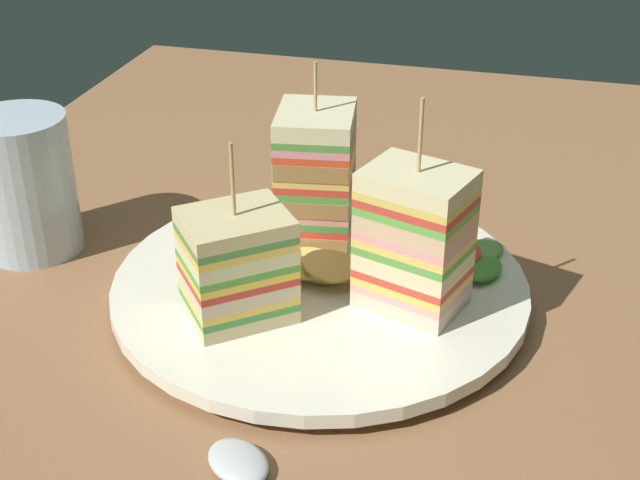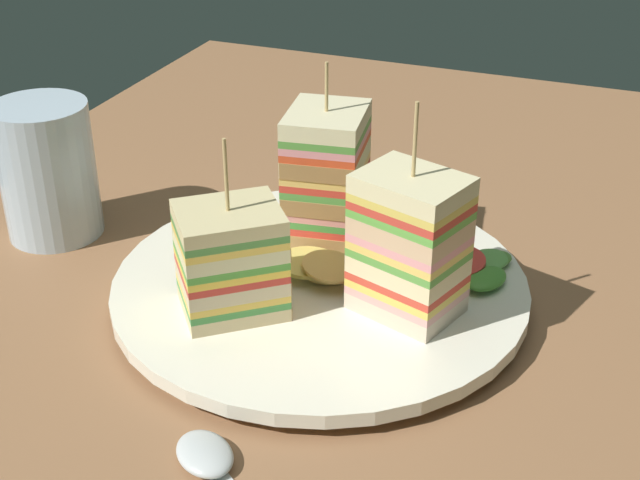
{
  "view_description": "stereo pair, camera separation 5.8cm",
  "coord_description": "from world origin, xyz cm",
  "px_view_note": "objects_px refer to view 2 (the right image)",
  "views": [
    {
      "loc": [
        48.97,
        12.98,
        33.11
      ],
      "look_at": [
        0.0,
        0.0,
        4.71
      ],
      "focal_mm": 50.03,
      "sensor_mm": 36.0,
      "label": 1
    },
    {
      "loc": [
        47.16,
        18.5,
        33.11
      ],
      "look_at": [
        0.0,
        0.0,
        4.71
      ],
      "focal_mm": 50.03,
      "sensor_mm": 36.0,
      "label": 2
    }
  ],
  "objects_px": {
    "sandwich_wedge_0": "(409,245)",
    "sandwich_wedge_1": "(326,174)",
    "chip_pile": "(319,265)",
    "spoon": "(220,477)",
    "drinking_glass": "(49,180)",
    "plate": "(320,288)",
    "sandwich_wedge_2": "(232,261)"
  },
  "relations": [
    {
      "from": "sandwich_wedge_0",
      "to": "sandwich_wedge_1",
      "type": "bearing_deg",
      "value": -23.75
    },
    {
      "from": "sandwich_wedge_0",
      "to": "chip_pile",
      "type": "bearing_deg",
      "value": 2.55
    },
    {
      "from": "sandwich_wedge_0",
      "to": "spoon",
      "type": "bearing_deg",
      "value": 91.83
    },
    {
      "from": "spoon",
      "to": "drinking_glass",
      "type": "height_order",
      "value": "drinking_glass"
    },
    {
      "from": "spoon",
      "to": "drinking_glass",
      "type": "relative_size",
      "value": 1.32
    },
    {
      "from": "plate",
      "to": "sandwich_wedge_0",
      "type": "bearing_deg",
      "value": 78.14
    },
    {
      "from": "drinking_glass",
      "to": "sandwich_wedge_1",
      "type": "bearing_deg",
      "value": 102.35
    },
    {
      "from": "sandwich_wedge_2",
      "to": "spoon",
      "type": "bearing_deg",
      "value": -106.02
    },
    {
      "from": "sandwich_wedge_1",
      "to": "spoon",
      "type": "distance_m",
      "value": 0.25
    },
    {
      "from": "drinking_glass",
      "to": "sandwich_wedge_0",
      "type": "bearing_deg",
      "value": 84.07
    },
    {
      "from": "sandwich_wedge_1",
      "to": "spoon",
      "type": "bearing_deg",
      "value": -0.47
    },
    {
      "from": "sandwich_wedge_2",
      "to": "chip_pile",
      "type": "relative_size",
      "value": 1.69
    },
    {
      "from": "plate",
      "to": "chip_pile",
      "type": "height_order",
      "value": "chip_pile"
    },
    {
      "from": "plate",
      "to": "spoon",
      "type": "height_order",
      "value": "plate"
    },
    {
      "from": "plate",
      "to": "chip_pile",
      "type": "bearing_deg",
      "value": -151.66
    },
    {
      "from": "chip_pile",
      "to": "sandwich_wedge_2",
      "type": "bearing_deg",
      "value": -31.45
    },
    {
      "from": "spoon",
      "to": "drinking_glass",
      "type": "distance_m",
      "value": 0.31
    },
    {
      "from": "chip_pile",
      "to": "drinking_glass",
      "type": "xyz_separation_m",
      "value": [
        -0.01,
        -0.22,
        0.02
      ]
    },
    {
      "from": "chip_pile",
      "to": "drinking_glass",
      "type": "height_order",
      "value": "drinking_glass"
    },
    {
      "from": "sandwich_wedge_0",
      "to": "drinking_glass",
      "type": "bearing_deg",
      "value": 12.45
    },
    {
      "from": "plate",
      "to": "sandwich_wedge_2",
      "type": "xyz_separation_m",
      "value": [
        0.05,
        -0.04,
        0.04
      ]
    },
    {
      "from": "plate",
      "to": "sandwich_wedge_2",
      "type": "distance_m",
      "value": 0.08
    },
    {
      "from": "sandwich_wedge_1",
      "to": "chip_pile",
      "type": "bearing_deg",
      "value": 7.85
    },
    {
      "from": "sandwich_wedge_2",
      "to": "sandwich_wedge_0",
      "type": "bearing_deg",
      "value": -17.99
    },
    {
      "from": "sandwich_wedge_0",
      "to": "drinking_glass",
      "type": "height_order",
      "value": "sandwich_wedge_0"
    },
    {
      "from": "plate",
      "to": "chip_pile",
      "type": "relative_size",
      "value": 4.03
    },
    {
      "from": "sandwich_wedge_2",
      "to": "drinking_glass",
      "type": "height_order",
      "value": "sandwich_wedge_2"
    },
    {
      "from": "sandwich_wedge_0",
      "to": "sandwich_wedge_2",
      "type": "bearing_deg",
      "value": 39.33
    },
    {
      "from": "sandwich_wedge_1",
      "to": "sandwich_wedge_0",
      "type": "bearing_deg",
      "value": 39.25
    },
    {
      "from": "sandwich_wedge_1",
      "to": "sandwich_wedge_2",
      "type": "bearing_deg",
      "value": -17.93
    },
    {
      "from": "drinking_glass",
      "to": "chip_pile",
      "type": "bearing_deg",
      "value": 87.12
    },
    {
      "from": "spoon",
      "to": "chip_pile",
      "type": "bearing_deg",
      "value": -48.43
    }
  ]
}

